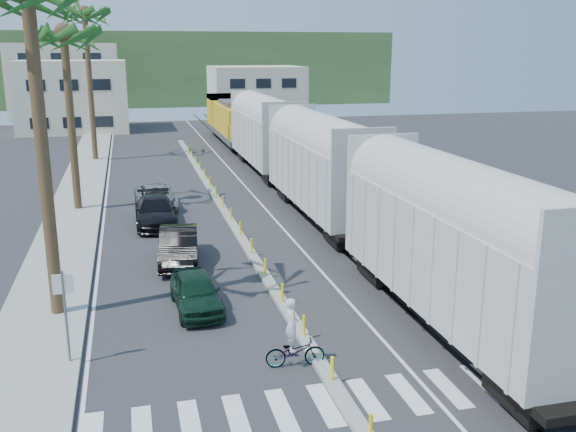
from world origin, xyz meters
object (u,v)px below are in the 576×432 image
object	(u,v)px
car_second	(179,246)
cyclist	(294,345)
street_sign	(65,304)
car_lead	(196,292)

from	to	relation	value
car_second	cyclist	size ratio (longest dim) A/B	2.23
street_sign	car_second	size ratio (longest dim) A/B	0.62
car_second	street_sign	bearing A→B (deg)	-108.65
street_sign	car_second	bearing A→B (deg)	65.78
car_lead	cyclist	distance (m)	5.61
car_lead	cyclist	bearing A→B (deg)	-67.99
cyclist	street_sign	bearing A→B (deg)	80.59
car_second	cyclist	distance (m)	10.87
car_lead	car_second	world-z (taller)	car_second
car_second	cyclist	bearing A→B (deg)	-70.87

